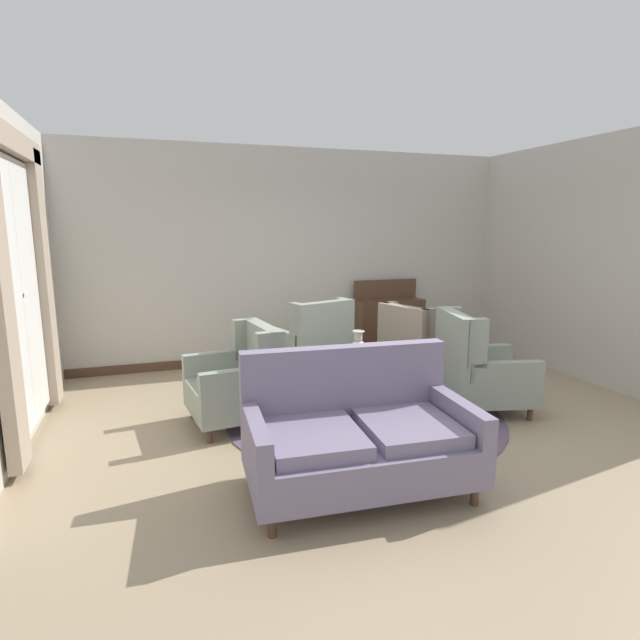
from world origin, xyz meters
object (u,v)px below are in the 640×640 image
at_px(porcelain_vase, 358,350).
at_px(armchair_near_sideboard, 419,349).
at_px(coffee_table, 355,374).
at_px(side_table, 404,345).
at_px(armchair_back_corner, 239,382).
at_px(armchair_foreground_right, 477,370).
at_px(settee, 358,436).
at_px(sideboard, 389,323).
at_px(armchair_beside_settee, 313,347).

relative_size(porcelain_vase, armchair_near_sideboard, 0.34).
relative_size(coffee_table, armchair_near_sideboard, 0.76).
distance_m(coffee_table, side_table, 1.22).
height_order(armchair_back_corner, armchair_foreground_right, armchair_foreground_right).
relative_size(settee, sideboard, 1.48).
bearing_deg(sideboard, side_table, -107.34).
bearing_deg(armchair_near_sideboard, settee, 123.15).
xyz_separation_m(porcelain_vase, armchair_foreground_right, (1.16, -0.47, -0.20)).
bearing_deg(armchair_back_corner, porcelain_vase, 83.91).
bearing_deg(sideboard, coffee_table, -124.90).
xyz_separation_m(armchair_back_corner, sideboard, (2.57, 1.93, 0.07)).
distance_m(armchair_foreground_right, sideboard, 2.37).
distance_m(coffee_table, armchair_back_corner, 1.23).
bearing_deg(armchair_beside_settee, porcelain_vase, 82.45).
distance_m(coffee_table, settee, 1.66).
relative_size(armchair_back_corner, sideboard, 0.86).
distance_m(settee, armchair_back_corner, 1.64).
bearing_deg(armchair_beside_settee, sideboard, -167.02).
bearing_deg(armchair_back_corner, sideboard, 119.40).
xyz_separation_m(settee, armchair_foreground_right, (1.81, 1.09, 0.03)).
relative_size(armchair_beside_settee, armchair_foreground_right, 1.00).
bearing_deg(armchair_foreground_right, armchair_beside_settee, 55.63).
height_order(coffee_table, armchair_back_corner, armchair_back_corner).
distance_m(porcelain_vase, armchair_near_sideboard, 1.25).
bearing_deg(armchair_foreground_right, coffee_table, 82.55).
distance_m(armchair_beside_settee, side_table, 1.15).
bearing_deg(side_table, armchair_near_sideboard, -41.18).
bearing_deg(sideboard, armchair_back_corner, -143.07).
relative_size(coffee_table, settee, 0.49).
height_order(coffee_table, settee, settee).
height_order(porcelain_vase, armchair_near_sideboard, armchair_near_sideboard).
xyz_separation_m(armchair_back_corner, side_table, (2.20, 0.76, 0.03)).
xyz_separation_m(porcelain_vase, armchair_near_sideboard, (1.08, 0.60, -0.21)).
xyz_separation_m(armchair_near_sideboard, side_table, (-0.15, 0.13, 0.03)).
height_order(armchair_foreground_right, side_table, armchair_foreground_right).
xyz_separation_m(porcelain_vase, side_table, (0.93, 0.73, -0.18)).
bearing_deg(porcelain_vase, armchair_near_sideboard, 28.96).
distance_m(settee, armchair_near_sideboard, 2.76).
relative_size(armchair_beside_settee, side_table, 1.40).
bearing_deg(settee, armchair_beside_settee, 83.25).
xyz_separation_m(coffee_table, side_table, (0.97, 0.74, 0.07)).
distance_m(armchair_back_corner, sideboard, 3.21).
xyz_separation_m(porcelain_vase, armchair_back_corner, (-1.27, -0.03, -0.21)).
distance_m(settee, armchair_beside_settee, 2.61).
distance_m(settee, sideboard, 3.97).
bearing_deg(armchair_beside_settee, armchair_back_corner, 25.78).
height_order(armchair_foreground_right, sideboard, sideboard).
height_order(armchair_back_corner, sideboard, sideboard).
bearing_deg(settee, porcelain_vase, 70.83).
relative_size(armchair_back_corner, armchair_near_sideboard, 0.90).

